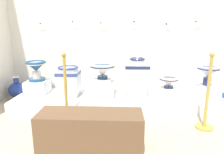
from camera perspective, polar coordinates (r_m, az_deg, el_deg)
The scene contains 25 objects.
ground_plane at distance 2.26m, azimuth 1.50°, elevation -20.09°, with size 6.13×5.38×0.02m, color beige.
wall_back at distance 3.83m, azimuth 2.22°, elevation 18.22°, with size 4.33×0.06×3.14m, color white.
display_platform at distance 3.49m, azimuth 1.94°, elevation -6.36°, with size 3.51×0.95×0.13m, color white.
plinth_block_squat_floral at distance 3.82m, azimuth -20.36°, elevation -2.64°, with size 0.37×0.38×0.23m, color white.
antique_toilet_squat_floral at distance 3.74m, azimuth -20.78°, elevation 2.48°, with size 0.35×0.35×0.35m.
plinth_block_rightmost at distance 3.55m, azimuth -12.03°, elevation -4.76°, with size 0.32×0.36×0.05m, color white.
antique_toilet_rightmost at distance 3.48m, azimuth -12.24°, elevation -0.53°, with size 0.37×0.35×0.46m.
plinth_block_slender_white at distance 3.40m, azimuth -2.66°, elevation -3.55°, with size 0.39×0.28×0.25m, color white.
antique_toilet_slender_white at distance 3.32m, azimuth -2.72°, elevation 1.92°, with size 0.41×0.41×0.32m.
plinth_block_broad_patterned at distance 3.46m, azimuth 6.94°, elevation -4.05°, with size 0.32×0.31×0.17m, color white.
antique_toilet_broad_patterned at distance 3.38m, azimuth 7.09°, elevation 1.19°, with size 0.40×0.28×0.49m.
plinth_block_central_ornate at distance 3.62m, azimuth 15.66°, elevation -4.34°, with size 0.38×0.35×0.08m, color white.
antique_toilet_central_ornate at distance 3.57m, azimuth 15.85°, elevation -1.38°, with size 0.34×0.34×0.25m.
plinth_block_tall_cobalt at distance 3.66m, azimuth 25.11°, elevation -4.12°, with size 0.33×0.39×0.19m, color white.
antique_toilet_tall_cobalt at distance 3.58m, azimuth 25.64°, elevation 1.15°, with size 0.35×0.35×0.36m.
info_placard_first at distance 4.05m, azimuth -19.13°, elevation 13.53°, with size 0.12×0.01×0.16m.
info_placard_second at distance 3.87m, azimuth -10.61°, elevation 14.56°, with size 0.11×0.01×0.15m.
info_placard_third at distance 3.79m, azimuth -2.60°, elevation 14.42°, with size 0.12×0.01×0.15m.
info_placard_fourth at distance 3.79m, azimuth 6.72°, elevation 14.70°, with size 0.10×0.01×0.16m.
info_placard_fifth at distance 3.87m, azimuth 15.64°, elevation 13.79°, with size 0.10×0.01×0.13m.
info_placard_sixth at distance 4.02m, azimuth 23.15°, elevation 13.69°, with size 0.11×0.01×0.15m.
decorative_vase_spare at distance 4.06m, azimuth -25.40°, elevation -3.22°, with size 0.30×0.30×0.42m.
stanchion_post_near_left at distance 2.76m, azimuth -12.83°, elevation -7.34°, with size 0.26×0.26×0.96m.
stanchion_post_near_right at distance 2.80m, azimuth 25.31°, elevation -7.00°, with size 0.22×0.22×0.98m.
museum_bench at distance 2.20m, azimuth -6.14°, elevation -14.88°, with size 1.09×0.36×0.40m, color brown.
Camera 1 is at (2.09, -1.20, 1.23)m, focal length 32.14 mm.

